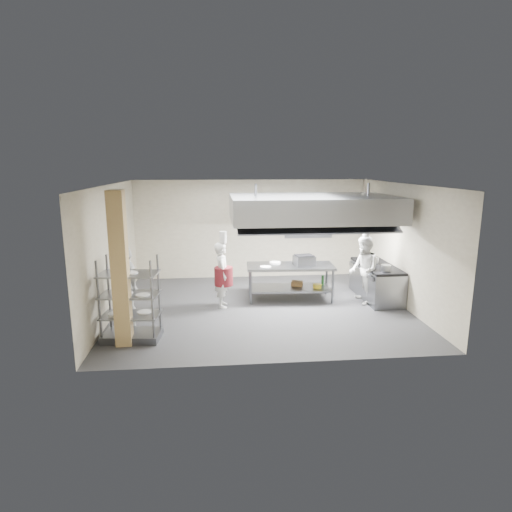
{
  "coord_description": "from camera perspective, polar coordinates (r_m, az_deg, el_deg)",
  "views": [
    {
      "loc": [
        -1.09,
        -9.95,
        3.46
      ],
      "look_at": [
        -0.11,
        0.2,
        1.26
      ],
      "focal_mm": 30.0,
      "sensor_mm": 36.0,
      "label": 1
    }
  ],
  "objects": [
    {
      "name": "stockpot",
      "position": [
        11.57,
        15.4,
        -0.6
      ],
      "size": [
        0.26,
        0.26,
        0.18
      ],
      "primitive_type": "cylinder",
      "color": "gray",
      "rests_on": "range_top"
    },
    {
      "name": "island_undershelf",
      "position": [
        11.2,
        4.54,
        -4.26
      ],
      "size": [
        2.1,
        0.95,
        0.04
      ],
      "primitive_type": "cube",
      "rotation": [
        0.0,
        0.0,
        -0.06
      ],
      "color": "slate",
      "rests_on": "island"
    },
    {
      "name": "wall_left",
      "position": [
        10.42,
        -18.76,
        0.68
      ],
      "size": [
        0.0,
        6.0,
        6.0
      ],
      "primitive_type": "plane",
      "rotation": [
        1.57,
        0.0,
        1.57
      ],
      "color": "tan",
      "rests_on": "ground"
    },
    {
      "name": "island_worktop",
      "position": [
        11.05,
        4.59,
        -1.37
      ],
      "size": [
        2.28,
        1.05,
        0.06
      ],
      "primitive_type": "cube",
      "rotation": [
        0.0,
        0.0,
        -0.06
      ],
      "color": "gray",
      "rests_on": "island"
    },
    {
      "name": "wall_back",
      "position": [
        13.14,
        -0.69,
        3.6
      ],
      "size": [
        7.0,
        0.0,
        7.0
      ],
      "primitive_type": "plane",
      "rotation": [
        1.57,
        0.0,
        0.0
      ],
      "color": "tan",
      "rests_on": "ground"
    },
    {
      "name": "chef_line",
      "position": [
        11.05,
        14.16,
        -1.83
      ],
      "size": [
        0.72,
        0.89,
        1.71
      ],
      "primitive_type": "imported",
      "rotation": [
        0.0,
        0.0,
        -1.66
      ],
      "color": "white",
      "rests_on": "floor"
    },
    {
      "name": "plate_stack",
      "position": [
        8.95,
        -16.33,
        -7.38
      ],
      "size": [
        0.28,
        0.28,
        0.05
      ],
      "primitive_type": "cylinder",
      "color": "white",
      "rests_on": "pass_rack"
    },
    {
      "name": "column",
      "position": [
        8.48,
        -17.67,
        -1.79
      ],
      "size": [
        0.3,
        0.3,
        3.0
      ],
      "primitive_type": "cube",
      "color": "tan",
      "rests_on": "floor"
    },
    {
      "name": "chef_plating",
      "position": [
        9.58,
        -16.82,
        -3.95
      ],
      "size": [
        0.88,
        1.12,
        1.77
      ],
      "primitive_type": "imported",
      "rotation": [
        0.0,
        0.0,
        -1.07
      ],
      "color": "silver",
      "rests_on": "floor"
    },
    {
      "name": "pass_rack",
      "position": [
        8.85,
        -16.45,
        -5.54
      ],
      "size": [
        1.19,
        0.77,
        1.69
      ],
      "primitive_type": null,
      "rotation": [
        0.0,
        0.0,
        -0.11
      ],
      "color": "gray",
      "rests_on": "floor"
    },
    {
      "name": "cooking_range",
      "position": [
        11.66,
        15.7,
        -3.41
      ],
      "size": [
        0.8,
        2.0,
        0.84
      ],
      "primitive_type": "cube",
      "color": "gray",
      "rests_on": "floor"
    },
    {
      "name": "ceiling",
      "position": [
        10.02,
        0.76,
        9.53
      ],
      "size": [
        7.0,
        7.0,
        0.0
      ],
      "primitive_type": "plane",
      "rotation": [
        3.14,
        0.0,
        0.0
      ],
      "color": "silver",
      "rests_on": "wall_back"
    },
    {
      "name": "wicker_basket",
      "position": [
        11.31,
        5.5,
        -3.67
      ],
      "size": [
        0.34,
        0.28,
        0.13
      ],
      "primitive_type": "cube",
      "rotation": [
        0.0,
        0.0,
        -0.32
      ],
      "color": "olive",
      "rests_on": "island_undershelf"
    },
    {
      "name": "wall_right",
      "position": [
        11.13,
        18.95,
        1.36
      ],
      "size": [
        0.0,
        6.0,
        6.0
      ],
      "primitive_type": "plane",
      "rotation": [
        1.57,
        0.0,
        -1.57
      ],
      "color": "tan",
      "rests_on": "ground"
    },
    {
      "name": "exhaust_hood",
      "position": [
        10.68,
        7.51,
        6.37
      ],
      "size": [
        4.0,
        2.5,
        0.6
      ],
      "primitive_type": "cube",
      "color": "gray",
      "rests_on": "ceiling"
    },
    {
      "name": "floor",
      "position": [
        10.59,
        0.72,
        -6.9
      ],
      "size": [
        7.0,
        7.0,
        0.0
      ],
      "primitive_type": "plane",
      "color": "#2D2D30",
      "rests_on": "ground"
    },
    {
      "name": "hood_strip_a",
      "position": [
        10.55,
        2.68,
        4.64
      ],
      "size": [
        1.6,
        0.12,
        0.04
      ],
      "primitive_type": "cube",
      "color": "white",
      "rests_on": "exhaust_hood"
    },
    {
      "name": "griddle",
      "position": [
        11.05,
        6.44,
        -0.61
      ],
      "size": [
        0.56,
        0.47,
        0.24
      ],
      "primitive_type": "cube",
      "rotation": [
        0.0,
        0.0,
        0.17
      ],
      "color": "gray",
      "rests_on": "island_worktop"
    },
    {
      "name": "chef_head",
      "position": [
        10.48,
        -4.51,
        -2.53
      ],
      "size": [
        0.4,
        0.6,
        1.61
      ],
      "primitive_type": "imported",
      "rotation": [
        0.0,
        0.0,
        1.6
      ],
      "color": "white",
      "rests_on": "floor"
    },
    {
      "name": "hood_strip_b",
      "position": [
        10.95,
        12.07,
        4.66
      ],
      "size": [
        1.6,
        0.12,
        0.04
      ],
      "primitive_type": "cube",
      "color": "white",
      "rests_on": "exhaust_hood"
    },
    {
      "name": "wall_shelf",
      "position": [
        13.26,
        7.16,
        3.58
      ],
      "size": [
        1.5,
        0.28,
        0.04
      ],
      "primitive_type": "cube",
      "color": "gray",
      "rests_on": "wall_back"
    },
    {
      "name": "island",
      "position": [
        11.16,
        4.56,
        -3.49
      ],
      "size": [
        2.28,
        1.05,
        0.91
      ],
      "primitive_type": null,
      "rotation": [
        0.0,
        0.0,
        -0.06
      ],
      "color": "gray",
      "rests_on": "floor"
    },
    {
      "name": "range_top",
      "position": [
        11.55,
        15.83,
        -1.26
      ],
      "size": [
        0.78,
        1.96,
        0.06
      ],
      "primitive_type": "cube",
      "color": "black",
      "rests_on": "cooking_range"
    }
  ]
}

